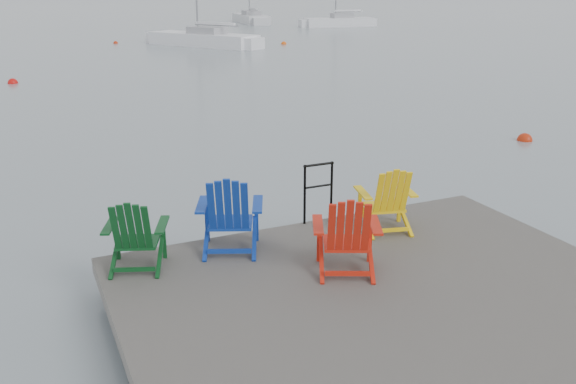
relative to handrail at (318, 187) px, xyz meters
name	(u,v)px	position (x,y,z in m)	size (l,w,h in m)	color
ground	(394,336)	(-0.25, -2.45, -1.04)	(400.00, 400.00, 0.00)	gray
dock	(396,310)	(-0.25, -2.45, -0.69)	(6.00, 5.00, 1.40)	#312E2B
handrail	(318,187)	(0.00, 0.00, 0.00)	(0.48, 0.04, 0.90)	black
chair_green	(135,233)	(-2.76, -0.51, -0.07)	(0.90, 0.86, 0.94)	#0B3E18
chair_blue	(230,213)	(-1.53, -0.48, 0.00)	(1.04, 0.99, 1.07)	navy
chair_red	(347,234)	(-0.46, -1.66, -0.03)	(1.00, 0.96, 1.02)	red
chair_yellow	(387,198)	(0.72, -0.73, -0.05)	(0.90, 0.85, 0.97)	yellow
sailboat_near	(203,40)	(7.83, 31.87, -0.69)	(5.91, 7.70, 10.89)	white
sailboat_mid	(251,19)	(19.63, 54.07, -0.69)	(3.40, 8.75, 11.75)	silver
sailboat_far	(339,23)	(24.96, 44.75, -0.69)	(6.69, 2.36, 9.29)	white
buoy_a	(525,140)	(8.04, 3.97, -1.04)	(0.39, 0.39, 0.39)	#B9250A
buoy_b	(13,83)	(-3.87, 19.85, -1.04)	(0.40, 0.40, 0.40)	red
buoy_c	(284,44)	(13.09, 30.80, -1.04)	(0.37, 0.37, 0.37)	#F4560E
buoy_d	(116,43)	(2.89, 36.03, -1.04)	(0.32, 0.32, 0.32)	#B9270A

